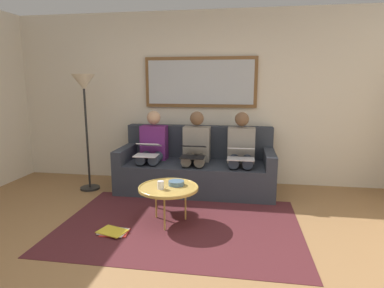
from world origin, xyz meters
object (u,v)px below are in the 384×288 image
at_px(person_middle, 196,149).
at_px(standing_lamp, 84,95).
at_px(couch, 196,168).
at_px(coffee_table, 168,188).
at_px(cup, 161,185).
at_px(bowl, 176,183).
at_px(person_right, 152,148).
at_px(person_left, 241,151).
at_px(laptop_white, 148,149).
at_px(laptop_black, 193,151).
at_px(laptop_silver, 241,153).
at_px(framed_mirror, 200,82).
at_px(magazine_stack, 113,232).

height_order(person_middle, standing_lamp, standing_lamp).
xyz_separation_m(couch, coffee_table, (0.14, 1.22, 0.09)).
xyz_separation_m(person_middle, standing_lamp, (1.55, 0.20, 0.76)).
height_order(cup, person_middle, person_middle).
height_order(bowl, person_right, person_right).
height_order(person_left, laptop_white, person_left).
distance_m(laptop_black, laptop_white, 0.64).
relative_size(laptop_silver, laptop_white, 0.91).
xyz_separation_m(couch, cup, (0.20, 1.30, 0.15)).
bearing_deg(laptop_silver, laptop_black, -0.61).
relative_size(framed_mirror, person_middle, 1.49).
relative_size(laptop_silver, laptop_black, 0.95).
bearing_deg(person_middle, person_right, 0.00).
xyz_separation_m(person_left, person_middle, (0.64, 0.00, 0.00)).
bearing_deg(magazine_stack, couch, -112.25).
distance_m(framed_mirror, coffee_table, 1.98).
bearing_deg(laptop_black, person_left, -159.45).
distance_m(bowl, laptop_black, 0.86).
distance_m(person_middle, laptop_white, 0.68).
relative_size(person_left, standing_lamp, 0.69).
relative_size(cup, bowl, 0.51).
xyz_separation_m(person_left, person_right, (1.28, 0.00, 0.00)).
relative_size(cup, standing_lamp, 0.05).
height_order(person_right, laptop_white, person_right).
bearing_deg(person_left, laptop_black, 20.55).
bearing_deg(laptop_black, person_middle, -90.00).
xyz_separation_m(person_middle, person_right, (0.64, 0.00, 0.00)).
xyz_separation_m(coffee_table, person_right, (0.50, -1.15, 0.21)).
height_order(person_left, person_middle, same).
xyz_separation_m(person_middle, laptop_black, (0.00, 0.24, 0.02)).
bearing_deg(person_middle, framed_mirror, -90.00).
xyz_separation_m(person_left, laptop_white, (1.28, 0.23, 0.02)).
distance_m(coffee_table, person_middle, 1.18).
bearing_deg(laptop_white, magazine_stack, 89.80).
distance_m(laptop_black, standing_lamp, 1.72).
relative_size(person_middle, magazine_stack, 3.43).
bearing_deg(bowl, person_right, -61.71).
relative_size(laptop_white, standing_lamp, 0.23).
bearing_deg(coffee_table, laptop_silver, -130.72).
bearing_deg(coffee_table, magazine_stack, 35.14).
height_order(laptop_silver, person_right, person_right).
relative_size(laptop_black, standing_lamp, 0.22).
distance_m(bowl, person_left, 1.29).
height_order(framed_mirror, bowl, framed_mirror).
height_order(coffee_table, cup, cup).
height_order(laptop_black, laptop_white, laptop_white).
bearing_deg(framed_mirror, laptop_silver, 132.29).
height_order(framed_mirror, cup, framed_mirror).
relative_size(laptop_silver, magazine_stack, 1.06).
distance_m(laptop_silver, person_middle, 0.69).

